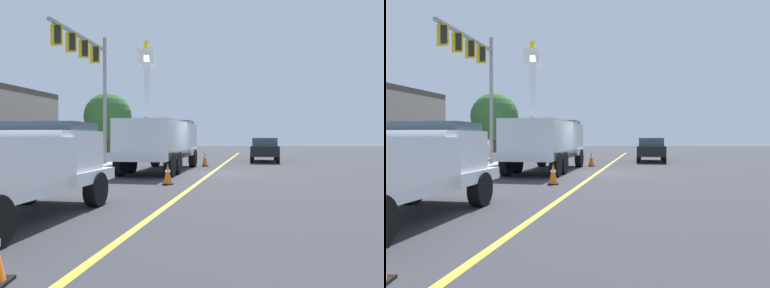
% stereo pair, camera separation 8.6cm
% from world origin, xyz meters
% --- Properties ---
extents(ground, '(120.00, 120.00, 0.00)m').
position_xyz_m(ground, '(0.00, 0.00, 0.00)').
color(ground, '#38383D').
extents(sidewalk_far_side, '(59.64, 14.59, 0.12)m').
position_xyz_m(sidewalk_far_side, '(1.50, 7.99, 0.06)').
color(sidewalk_far_side, '#B2ADA3').
rests_on(sidewalk_far_side, ground).
extents(lane_centre_stripe, '(49.17, 9.37, 0.01)m').
position_xyz_m(lane_centre_stripe, '(0.00, 0.00, 0.00)').
color(lane_centre_stripe, yellow).
rests_on(lane_centre_stripe, ground).
extents(utility_bucket_truck, '(8.52, 3.97, 6.98)m').
position_xyz_m(utility_bucket_truck, '(1.28, 2.48, 1.61)').
color(utility_bucket_truck, silver).
rests_on(utility_bucket_truck, ground).
extents(service_pickup_truck, '(5.89, 3.10, 2.06)m').
position_xyz_m(service_pickup_truck, '(-10.46, 4.66, 1.12)').
color(service_pickup_truck, white).
rests_on(service_pickup_truck, ground).
extents(passing_minivan, '(5.07, 2.75, 1.69)m').
position_xyz_m(passing_minivan, '(8.78, -4.32, 0.97)').
color(passing_minivan, black).
rests_on(passing_minivan, ground).
extents(traffic_cone_mid_front, '(0.40, 0.40, 0.77)m').
position_xyz_m(traffic_cone_mid_front, '(-4.42, 1.86, 0.38)').
color(traffic_cone_mid_front, black).
rests_on(traffic_cone_mid_front, ground).
extents(traffic_cone_mid_rear, '(0.40, 0.40, 0.85)m').
position_xyz_m(traffic_cone_mid_rear, '(4.40, 0.12, 0.42)').
color(traffic_cone_mid_rear, black).
rests_on(traffic_cone_mid_rear, ground).
extents(traffic_signal_mast, '(6.29, 1.42, 7.87)m').
position_xyz_m(traffic_signal_mast, '(3.07, 6.65, 5.65)').
color(traffic_signal_mast, gray).
rests_on(traffic_signal_mast, ground).
extents(street_tree_right, '(3.57, 3.57, 5.08)m').
position_xyz_m(street_tree_right, '(10.33, 7.19, 3.29)').
color(street_tree_right, brown).
rests_on(street_tree_right, ground).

